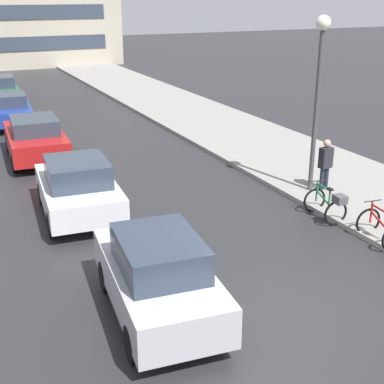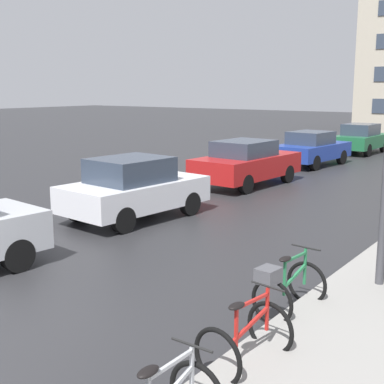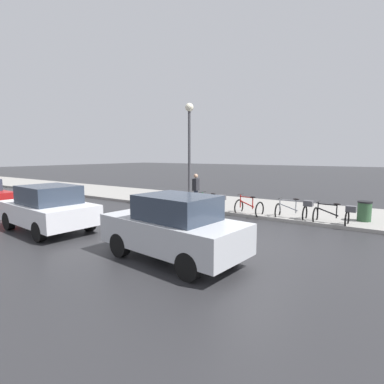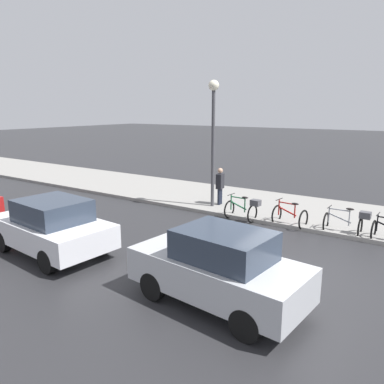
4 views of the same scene
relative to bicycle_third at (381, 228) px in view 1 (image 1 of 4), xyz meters
The scene contains 11 objects.
ground_plane 4.20m from the bicycle_third, 157.75° to the right, with size 140.00×140.00×0.00m, color #28282B.
sidewalk_kerb 8.69m from the bicycle_third, 75.78° to the left, with size 4.80×60.00×0.14m, color gray.
bicycle_third is the anchor object (origin of this frame).
bicycle_farthest 1.70m from the bicycle_third, 99.92° to the left, with size 0.79×1.38×0.97m.
car_silver 6.21m from the bicycle_third, behind, with size 2.14×4.04×1.70m.
car_white 8.03m from the bicycle_third, 141.76° to the left, with size 2.27×4.05×1.63m.
car_red 12.69m from the bicycle_third, 120.28° to the left, with size 2.20×4.48×1.60m.
car_blue 18.09m from the bicycle_third, 111.12° to the left, with size 2.22×4.16×1.52m.
car_green 23.46m from the bicycle_third, 105.46° to the left, with size 1.91×3.94×1.55m.
pedestrian 3.60m from the bicycle_third, 74.37° to the left, with size 0.43×0.29×1.72m.
streetlamp 4.82m from the bicycle_third, 81.28° to the left, with size 0.42×0.42×5.28m.
Camera 1 is at (-5.52, -7.29, 5.86)m, focal length 50.00 mm.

